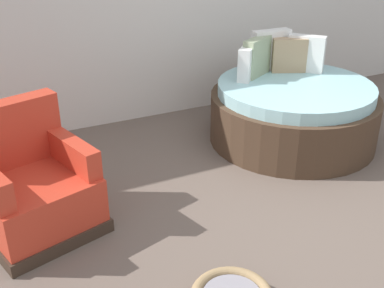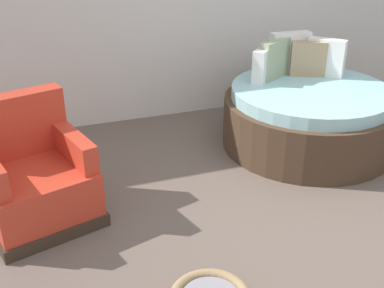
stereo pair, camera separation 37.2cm
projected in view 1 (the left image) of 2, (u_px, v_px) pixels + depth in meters
ground_plane at (300, 220)px, 3.78m from camera, size 8.00×8.00×0.02m
round_daybed at (292, 110)px, 4.93m from camera, size 1.70×1.70×1.04m
red_armchair at (32, 188)px, 3.55m from camera, size 0.99×0.99×0.94m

